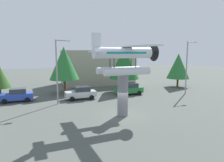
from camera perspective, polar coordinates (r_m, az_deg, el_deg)
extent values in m
plane|color=#4C514C|center=(22.01, 2.89, -9.38)|extent=(140.00, 140.00, 0.00)
cylinder|color=slate|center=(21.47, 2.93, -3.88)|extent=(1.10, 1.10, 4.31)
cylinder|color=silver|center=(20.21, 4.24, 2.56)|extent=(4.82, 0.88, 0.70)
cylinder|color=#333338|center=(21.17, 6.52, 4.94)|extent=(0.10, 0.10, 0.90)
cylinder|color=#333338|center=(20.08, 0.56, 4.83)|extent=(0.10, 0.10, 0.90)
cylinder|color=silver|center=(21.99, 1.81, 3.01)|extent=(4.82, 0.88, 0.70)
cylinder|color=#333338|center=(22.04, 5.21, 5.08)|extent=(0.10, 0.10, 0.90)
cylinder|color=#333338|center=(20.99, -0.56, 4.97)|extent=(0.10, 0.10, 0.90)
cylinder|color=silver|center=(21.01, 3.01, 7.69)|extent=(6.24, 1.33, 1.10)
cube|color=teal|center=(21.10, 3.50, 7.68)|extent=(4.38, 1.30, 0.20)
cone|color=#262628|center=(22.65, 10.45, 7.59)|extent=(0.73, 0.91, 0.88)
cylinder|color=black|center=(22.88, 11.29, 7.57)|extent=(0.11, 1.80, 1.80)
cube|color=silver|center=(21.20, 4.01, 9.33)|extent=(1.49, 10.43, 0.12)
cube|color=silver|center=(19.92, -4.28, 7.95)|extent=(0.80, 2.82, 0.10)
cube|color=silver|center=(19.95, -4.31, 11.11)|extent=(0.90, 0.15, 1.30)
cube|color=#2847B7|center=(30.48, -24.63, -3.81)|extent=(4.20, 1.70, 0.80)
cube|color=#2D333D|center=(30.34, -24.23, -2.46)|extent=(2.00, 1.56, 0.64)
cylinder|color=black|center=(31.55, -26.95, -4.32)|extent=(0.64, 0.22, 0.64)
cylinder|color=black|center=(29.80, -27.27, -5.02)|extent=(0.64, 0.22, 0.64)
cylinder|color=black|center=(31.39, -22.03, -4.09)|extent=(0.64, 0.22, 0.64)
cylinder|color=black|center=(29.63, -22.06, -4.79)|extent=(0.64, 0.22, 0.64)
cube|color=silver|center=(29.53, -8.55, -3.53)|extent=(4.20, 1.70, 0.80)
cube|color=#2D333D|center=(29.45, -8.11, -2.13)|extent=(2.00, 1.56, 0.64)
cylinder|color=black|center=(30.22, -11.42, -4.11)|extent=(0.64, 0.22, 0.64)
cylinder|color=black|center=(28.49, -10.79, -4.83)|extent=(0.64, 0.22, 0.64)
cylinder|color=black|center=(30.78, -6.46, -3.79)|extent=(0.64, 0.22, 0.64)
cylinder|color=black|center=(29.08, -5.54, -4.46)|extent=(0.64, 0.22, 0.64)
cube|color=#237A38|center=(32.38, 4.64, -2.46)|extent=(4.20, 1.70, 0.80)
cube|color=#2D333D|center=(32.37, 5.05, -1.17)|extent=(2.00, 1.56, 0.64)
cylinder|color=black|center=(32.71, 1.81, -3.04)|extent=(0.64, 0.22, 0.64)
cylinder|color=black|center=(31.09, 3.12, -3.63)|extent=(0.64, 0.22, 0.64)
cylinder|color=black|center=(33.85, 6.02, -2.71)|extent=(0.64, 0.22, 0.64)
cylinder|color=black|center=(32.29, 7.49, -3.25)|extent=(0.64, 0.22, 0.64)
cylinder|color=gray|center=(26.89, -14.80, 2.28)|extent=(0.18, 0.18, 8.04)
cylinder|color=gray|center=(26.91, -13.37, 10.70)|extent=(1.60, 0.12, 0.12)
cube|color=silver|center=(27.02, -11.88, 10.62)|extent=(0.50, 0.28, 0.20)
cylinder|color=gray|center=(34.62, 19.62, 3.40)|extent=(0.18, 0.18, 8.17)
cylinder|color=gray|center=(35.10, 20.93, 9.90)|extent=(1.60, 0.12, 0.12)
cube|color=silver|center=(35.57, 21.77, 9.75)|extent=(0.50, 0.28, 0.20)
cube|color=#9E9384|center=(43.23, -3.95, 3.77)|extent=(13.94, 7.20, 6.84)
cylinder|color=brown|center=(32.83, -28.19, -3.05)|extent=(0.36, 0.36, 1.65)
cylinder|color=brown|center=(33.81, -12.72, -1.48)|extent=(0.36, 0.36, 2.26)
cone|color=#287033|center=(33.41, -12.92, 4.76)|extent=(4.58, 4.58, 5.09)
cylinder|color=brown|center=(34.84, 3.33, -1.09)|extent=(0.36, 0.36, 2.18)
cone|color=#1E6028|center=(34.45, 3.38, 5.17)|extent=(4.88, 4.88, 5.42)
cylinder|color=brown|center=(41.50, 17.41, -0.39)|extent=(0.36, 0.36, 1.60)
cone|color=#287033|center=(41.18, 17.59, 3.91)|extent=(4.18, 4.18, 4.64)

